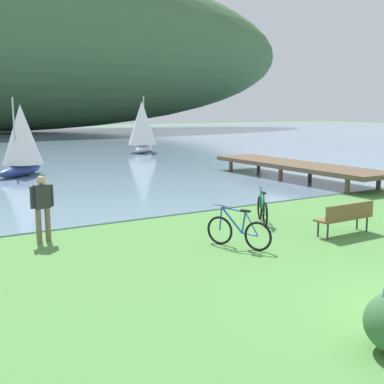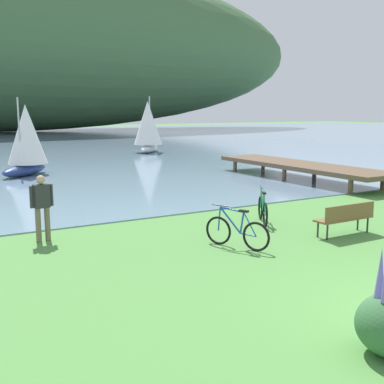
% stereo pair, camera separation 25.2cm
% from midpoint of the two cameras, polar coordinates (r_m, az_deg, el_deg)
% --- Properties ---
extents(park_bench_near_camera, '(1.80, 0.49, 0.88)m').
position_cam_midpoint_polar(park_bench_near_camera, '(13.68, 18.08, -2.74)').
color(park_bench_near_camera, brown).
rests_on(park_bench_near_camera, ground).
extents(bicycle_leaning_near_bench, '(0.96, 1.55, 1.01)m').
position_cam_midpoint_polar(bicycle_leaning_near_bench, '(14.63, 8.77, -2.08)').
color(bicycle_leaning_near_bench, black).
rests_on(bicycle_leaning_near_bench, ground).
extents(bicycle_beside_path, '(0.81, 1.62, 1.01)m').
position_cam_midpoint_polar(bicycle_beside_path, '(11.95, 5.85, -4.67)').
color(bicycle_beside_path, black).
rests_on(bicycle_beside_path, ground).
extents(person_at_shoreline, '(0.60, 0.27, 1.71)m').
position_cam_midpoint_polar(person_at_shoreline, '(12.89, -16.63, -1.34)').
color(person_at_shoreline, '#72604C').
rests_on(person_at_shoreline, ground).
extents(sailboat_nearest_to_shore, '(3.31, 3.57, 4.33)m').
position_cam_midpoint_polar(sailboat_nearest_to_shore, '(37.94, -4.98, 7.67)').
color(sailboat_nearest_to_shore, white).
rests_on(sailboat_nearest_to_shore, bay_water).
extents(sailboat_mid_bay, '(3.15, 3.08, 3.90)m').
position_cam_midpoint_polar(sailboat_mid_bay, '(26.05, -18.57, 5.90)').
color(sailboat_mid_bay, navy).
rests_on(sailboat_mid_bay, bay_water).
extents(pier_dock, '(2.40, 10.00, 0.80)m').
position_cam_midpoint_polar(pier_dock, '(23.91, 12.81, 3.01)').
color(pier_dock, brown).
rests_on(pier_dock, ground).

